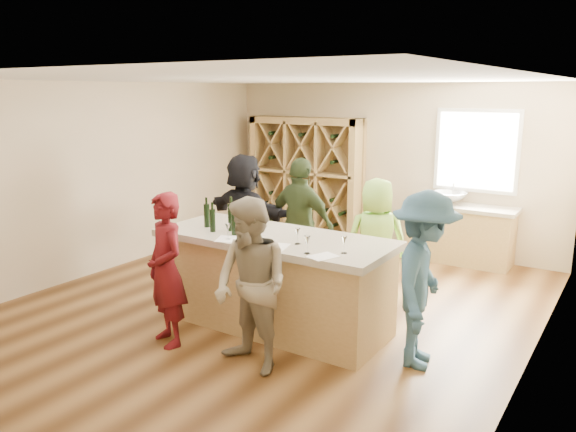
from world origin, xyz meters
The scene contains 32 objects.
floor centered at (0.00, 0.00, -0.05)m, with size 6.00×7.00×0.10m, color brown.
ceiling centered at (0.00, 0.00, 2.85)m, with size 6.00×7.00×0.10m, color white.
wall_back centered at (0.00, 3.55, 1.40)m, with size 6.00×0.10×2.80m, color #C3AF8D.
wall_left centered at (-3.05, 0.00, 1.40)m, with size 0.10×7.00×2.80m, color #C3AF8D.
wall_right centered at (3.05, 0.00, 1.40)m, with size 0.10×7.00×2.80m, color #C3AF8D.
window_frame centered at (1.50, 3.47, 1.75)m, with size 1.30×0.06×1.30m, color white.
window_pane centered at (1.50, 3.44, 1.75)m, with size 1.18×0.01×1.18m, color white.
wine_rack centered at (-1.50, 3.27, 1.10)m, with size 2.20×0.45×2.20m, color tan.
back_counter_base centered at (1.40, 3.20, 0.43)m, with size 1.60×0.58×0.86m, color tan.
back_counter_top centered at (1.40, 3.20, 0.89)m, with size 1.70×0.62×0.06m, color #B1A791.
sink centered at (1.20, 3.20, 1.01)m, with size 0.54×0.54×0.19m, color silver.
faucet centered at (1.20, 3.38, 1.07)m, with size 0.02×0.02×0.30m, color silver.
tasting_counter_base centered at (0.34, -0.45, 0.50)m, with size 2.60×1.00×1.00m, color tan.
tasting_counter_top centered at (0.34, -0.45, 1.04)m, with size 2.72×1.12×0.08m, color #B1A791.
wine_bottle_a centered at (-0.56, -0.56, 1.22)m, with size 0.07×0.07×0.28m, color black.
wine_bottle_b centered at (-0.35, -0.70, 1.21)m, with size 0.07×0.07×0.26m, color black.
wine_bottle_c centered at (-0.20, -0.55, 1.24)m, with size 0.08×0.08×0.32m, color black.
wine_bottle_d centered at (-0.05, -0.67, 1.23)m, with size 0.07×0.07×0.29m, color black.
wine_bottle_e centered at (0.08, -0.58, 1.24)m, with size 0.08×0.08×0.32m, color black.
wine_glass_a centered at (0.02, -0.88, 1.16)m, with size 0.06×0.06×0.17m, color white.
wine_glass_c centered at (1.03, -0.88, 1.17)m, with size 0.07×0.07×0.18m, color white.
wine_glass_d centered at (0.76, -0.63, 1.16)m, with size 0.06×0.06×0.16m, color white.
wine_glass_e centered at (1.33, -0.67, 1.16)m, with size 0.06×0.06×0.16m, color white.
tasting_menu_a centered at (-0.01, -0.88, 1.08)m, with size 0.20×0.28×0.00m, color white.
tasting_menu_b centered at (0.62, -0.85, 1.08)m, with size 0.24×0.32×0.00m, color white.
tasting_menu_c centered at (1.21, -0.88, 1.08)m, with size 0.21×0.28×0.00m, color white.
person_near_left centered at (-0.36, -1.46, 0.83)m, with size 0.60×0.44×1.65m, color #590F14.
person_near_right centered at (0.74, -1.43, 0.85)m, with size 0.83×0.45×1.70m, color gray.
person_server centered at (2.09, -0.45, 0.88)m, with size 1.13×0.53×1.75m, color #335972.
person_far_mid centered at (-0.05, 0.76, 0.91)m, with size 1.06×0.54×1.81m, color #263319.
person_far_right centered at (1.01, 0.83, 0.81)m, with size 0.79×0.51×1.62m, color #8CC64C.
person_far_left centered at (-1.04, 0.82, 0.90)m, with size 1.67×0.60×1.80m, color black.
Camera 1 is at (3.79, -5.50, 2.67)m, focal length 35.00 mm.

